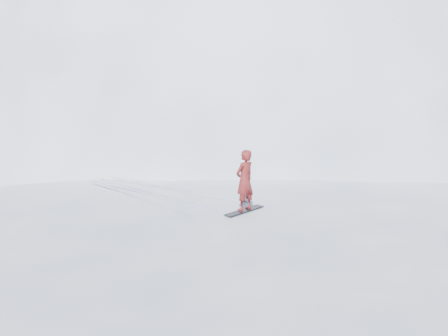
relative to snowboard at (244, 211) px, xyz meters
name	(u,v)px	position (x,y,z in m)	size (l,w,h in m)	color
ground	(269,315)	(-0.41, -1.58, -2.41)	(400.00, 400.00, 0.00)	white
near_ridge	(231,267)	(0.59, 1.42, -2.41)	(36.00, 28.00, 4.80)	white
summit_peak	(260,139)	(21.59, 24.42, -2.41)	(60.00, 56.00, 56.00)	white
peak_shoulder	(191,161)	(9.59, 18.42, -2.41)	(28.00, 24.00, 18.00)	white
wind_bumps	(207,290)	(-0.97, 0.54, -2.41)	(16.00, 14.40, 1.00)	white
snowboard	(244,211)	(0.00, 0.00, 0.00)	(1.44, 0.27, 0.02)	black
snowboarder	(245,180)	(0.00, 0.00, 0.89)	(0.64, 0.42, 1.76)	maroon
board_tracks	(151,192)	(-1.23, 3.47, 0.01)	(3.02, 5.95, 0.04)	silver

